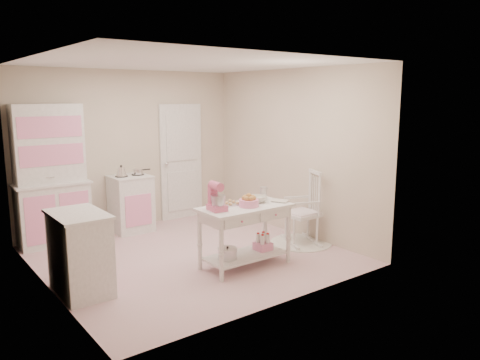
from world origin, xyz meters
The scene contains 14 objects.
room_shell centered at (0.00, 0.00, 1.65)m, with size 3.84×3.84×2.62m.
door centered at (0.95, 1.87, 1.02)m, with size 0.82×0.05×2.04m, color white.
hutch centered at (-1.35, 1.66, 1.04)m, with size 1.06×0.50×2.08m, color white.
stove centered at (-0.15, 1.61, 0.46)m, with size 0.62×0.57×0.92m, color white.
base_cabinet centered at (-1.63, -0.33, 0.46)m, with size 0.54×0.84×0.92m, color white.
lace_rug centered at (1.60, -0.53, 0.01)m, with size 0.92×0.92×0.01m, color white.
rocking_chair centered at (1.60, -0.53, 0.55)m, with size 0.48×0.72×1.10m, color white.
work_table centered at (0.34, -0.78, 0.40)m, with size 1.20×0.60×0.80m, color white.
stand_mixer centered at (-0.08, -0.76, 0.97)m, with size 0.20×0.28×0.34m, color #D85B84.
cookie_tray centered at (0.19, -0.60, 0.81)m, with size 0.34×0.24×0.02m, color silver.
bread_basket centered at (0.36, -0.83, 0.85)m, with size 0.25×0.25×0.09m, color pink.
mixing_bowl centered at (0.60, -0.70, 0.84)m, with size 0.26×0.26×0.08m, color silver.
metal_pitcher centered at (0.78, -0.62, 0.89)m, with size 0.10×0.10×0.17m, color silver.
recipe_book centered at (0.79, -0.90, 0.81)m, with size 0.16×0.21×0.02m, color silver.
Camera 1 is at (-3.21, -5.36, 2.18)m, focal length 35.00 mm.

